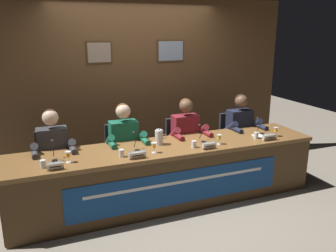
% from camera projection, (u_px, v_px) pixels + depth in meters
% --- Properties ---
extents(ground_plane, '(12.00, 12.00, 0.00)m').
position_uv_depth(ground_plane, '(168.00, 200.00, 4.49)').
color(ground_plane, gray).
extents(wall_back_panelled, '(5.05, 0.14, 2.60)m').
position_uv_depth(wall_back_panelled, '(136.00, 85.00, 5.34)').
color(wall_back_panelled, brown).
rests_on(wall_back_panelled, ground_plane).
extents(conference_table, '(3.85, 0.79, 0.74)m').
position_uv_depth(conference_table, '(172.00, 166.00, 4.25)').
color(conference_table, brown).
rests_on(conference_table, ground_plane).
extents(chair_far_left, '(0.44, 0.44, 0.89)m').
position_uv_depth(chair_far_left, '(54.00, 167.00, 4.42)').
color(chair_far_left, black).
rests_on(chair_far_left, ground_plane).
extents(panelist_far_left, '(0.51, 0.48, 1.22)m').
position_uv_depth(panelist_far_left, '(54.00, 152.00, 4.16)').
color(panelist_far_left, black).
rests_on(panelist_far_left, ground_plane).
extents(nameplate_far_left, '(0.16, 0.06, 0.08)m').
position_uv_depth(nameplate_far_left, '(55.00, 166.00, 3.53)').
color(nameplate_far_left, white).
rests_on(nameplate_far_left, conference_table).
extents(juice_glass_far_left, '(0.06, 0.06, 0.12)m').
position_uv_depth(juice_glass_far_left, '(68.00, 155.00, 3.72)').
color(juice_glass_far_left, white).
rests_on(juice_glass_far_left, conference_table).
extents(water_cup_far_left, '(0.06, 0.06, 0.08)m').
position_uv_depth(water_cup_far_left, '(43.00, 164.00, 3.58)').
color(water_cup_far_left, silver).
rests_on(water_cup_far_left, conference_table).
extents(microphone_far_left, '(0.06, 0.17, 0.22)m').
position_uv_depth(microphone_far_left, '(54.00, 154.00, 3.78)').
color(microphone_far_left, black).
rests_on(microphone_far_left, conference_table).
extents(chair_center_left, '(0.44, 0.44, 0.89)m').
position_uv_depth(chair_center_left, '(122.00, 158.00, 4.73)').
color(chair_center_left, black).
rests_on(chair_center_left, ground_plane).
extents(panelist_center_left, '(0.51, 0.48, 1.22)m').
position_uv_depth(panelist_center_left, '(125.00, 143.00, 4.48)').
color(panelist_center_left, black).
rests_on(panelist_center_left, ground_plane).
extents(nameplate_center_left, '(0.19, 0.06, 0.08)m').
position_uv_depth(nameplate_center_left, '(137.00, 155.00, 3.85)').
color(nameplate_center_left, white).
rests_on(nameplate_center_left, conference_table).
extents(juice_glass_center_left, '(0.06, 0.06, 0.12)m').
position_uv_depth(juice_glass_center_left, '(154.00, 146.00, 4.01)').
color(juice_glass_center_left, white).
rests_on(juice_glass_center_left, conference_table).
extents(water_cup_center_left, '(0.06, 0.06, 0.08)m').
position_uv_depth(water_cup_center_left, '(121.00, 154.00, 3.89)').
color(water_cup_center_left, silver).
rests_on(water_cup_center_left, conference_table).
extents(microphone_center_left, '(0.06, 0.17, 0.22)m').
position_uv_depth(microphone_center_left, '(136.00, 145.00, 4.09)').
color(microphone_center_left, black).
rests_on(microphone_center_left, conference_table).
extents(chair_center_right, '(0.44, 0.44, 0.89)m').
position_uv_depth(chair_center_right, '(182.00, 150.00, 5.05)').
color(chair_center_right, black).
rests_on(chair_center_right, ground_plane).
extents(panelist_center_right, '(0.51, 0.48, 1.22)m').
position_uv_depth(panelist_center_right, '(188.00, 136.00, 4.80)').
color(panelist_center_right, black).
rests_on(panelist_center_right, ground_plane).
extents(nameplate_center_right, '(0.17, 0.06, 0.08)m').
position_uv_depth(nameplate_center_right, '(209.00, 146.00, 4.15)').
color(nameplate_center_right, white).
rests_on(nameplate_center_right, conference_table).
extents(juice_glass_center_right, '(0.06, 0.06, 0.12)m').
position_uv_depth(juice_glass_center_right, '(219.00, 138.00, 4.31)').
color(juice_glass_center_right, white).
rests_on(juice_glass_center_right, conference_table).
extents(water_cup_center_right, '(0.06, 0.06, 0.08)m').
position_uv_depth(water_cup_center_right, '(194.00, 145.00, 4.20)').
color(water_cup_center_right, silver).
rests_on(water_cup_center_right, conference_table).
extents(microphone_center_right, '(0.06, 0.17, 0.22)m').
position_uv_depth(microphone_center_right, '(202.00, 136.00, 4.40)').
color(microphone_center_right, black).
rests_on(microphone_center_right, conference_table).
extents(chair_far_right, '(0.44, 0.44, 0.89)m').
position_uv_depth(chair_far_right, '(234.00, 143.00, 5.36)').
color(chair_far_right, black).
rests_on(chair_far_right, ground_plane).
extents(panelist_far_right, '(0.51, 0.48, 1.22)m').
position_uv_depth(panelist_far_right, '(242.00, 129.00, 5.11)').
color(panelist_far_right, black).
rests_on(panelist_far_right, ground_plane).
extents(nameplate_far_right, '(0.20, 0.06, 0.08)m').
position_uv_depth(nameplate_far_right, '(270.00, 137.00, 4.49)').
color(nameplate_far_right, white).
rests_on(nameplate_far_right, conference_table).
extents(juice_glass_far_right, '(0.06, 0.06, 0.12)m').
position_uv_depth(juice_glass_far_right, '(276.00, 130.00, 4.64)').
color(juice_glass_far_right, white).
rests_on(juice_glass_far_right, conference_table).
extents(water_cup_far_right, '(0.06, 0.06, 0.08)m').
position_uv_depth(water_cup_far_right, '(256.00, 136.00, 4.55)').
color(water_cup_far_right, silver).
rests_on(water_cup_far_right, conference_table).
extents(microphone_far_right, '(0.06, 0.17, 0.22)m').
position_uv_depth(microphone_far_right, '(261.00, 129.00, 4.75)').
color(microphone_far_right, black).
rests_on(microphone_far_right, conference_table).
extents(water_pitcher_central, '(0.15, 0.10, 0.21)m').
position_uv_depth(water_pitcher_central, '(159.00, 137.00, 4.30)').
color(water_pitcher_central, silver).
rests_on(water_pitcher_central, conference_table).
extents(document_stack_far_right, '(0.23, 0.18, 0.01)m').
position_uv_depth(document_stack_far_right, '(261.00, 136.00, 4.65)').
color(document_stack_far_right, white).
rests_on(document_stack_far_right, conference_table).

